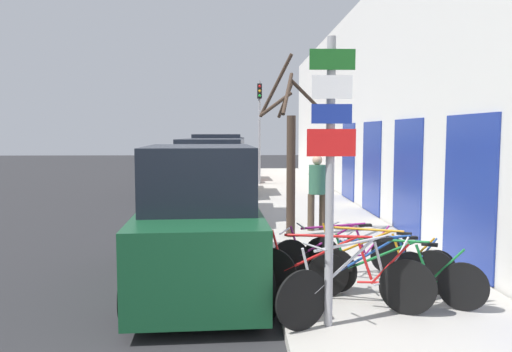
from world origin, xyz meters
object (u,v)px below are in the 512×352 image
Objects in this scene: bicycle_3 at (382,269)px; street_tree at (290,155)px; bicycle_0 at (358,284)px; traffic_light at (259,118)px; bicycle_5 at (340,253)px; parked_car_2 at (217,169)px; pedestrian_near at (317,187)px; bicycle_4 at (375,260)px; parked_car_3 at (226,162)px; bicycle_1 at (337,275)px; bicycle_2 at (396,274)px; parked_car_1 at (212,185)px; parked_car_0 at (200,225)px; signpost at (330,166)px.

street_tree is (-0.91, 4.00, 1.42)m from bicycle_3.
traffic_light is at bearing -26.31° from bicycle_0.
bicycle_5 is 0.50× the size of parked_car_2.
bicycle_5 is 3.77m from pedestrian_near.
parked_car_3 is (-2.66, 16.75, 0.47)m from bicycle_4.
pedestrian_near reaches higher than bicycle_1.
bicycle_2 is 15.53m from traffic_light.
pedestrian_near is (2.54, -2.00, 0.15)m from parked_car_1.
bicycle_1 is 5.19m from pedestrian_near.
bicycle_0 is 0.48× the size of traffic_light.
bicycle_1 is at bearing -85.86° from parked_car_3.
parked_car_1 is (-1.99, 7.12, 0.45)m from bicycle_1.
street_tree reaches higher than parked_car_0.
bicycle_3 is 1.26× the size of pedestrian_near.
signpost is 1.63× the size of bicycle_2.
street_tree is 0.88× the size of traffic_light.
bicycle_0 reaches higher than bicycle_3.
parked_car_2 is at bearing 32.09° from bicycle_1.
bicycle_1 is 1.17m from bicycle_4.
parked_car_0 is 1.11× the size of street_tree.
bicycle_1 is 1.46m from bicycle_5.
parked_car_1 reaches higher than bicycle_1.
street_tree is at bearing 6.99° from bicycle_3.
bicycle_3 is 0.56× the size of street_tree.
signpost reaches higher than bicycle_5.
street_tree is at bearing 24.60° from bicycle_1.
parked_car_2 reaches higher than bicycle_4.
bicycle_5 is at bearing -87.13° from traffic_light.
signpost is 1.57m from bicycle_0.
parked_car_2 reaches higher than pedestrian_near.
parked_car_3 is (-2.10, 18.03, 0.43)m from bicycle_0.
bicycle_4 is (-0.09, 0.73, 0.00)m from bicycle_2.
parked_car_2 reaches higher than bicycle_0.
parked_car_0 is (-2.73, 1.13, 0.48)m from bicycle_2.
bicycle_4 is at bearing -17.57° from bicycle_1.
bicycle_4 is at bearing -63.29° from parked_car_1.
pedestrian_near is at bearing 16.37° from bicycle_1.
parked_car_0 is 2.51× the size of pedestrian_near.
signpost is at bearing -90.66° from street_tree.
bicycle_1 is 2.33m from parked_car_0.
bicycle_4 is at bearing -105.40° from pedestrian_near.
bicycle_1 is at bearing -88.66° from traffic_light.
bicycle_2 reaches higher than bicycle_3.
parked_car_2 is 8.02m from street_tree.
bicycle_4 is 4.28m from pedestrian_near.
street_tree reaches higher than bicycle_2.
bicycle_1 is at bearing 129.78° from bicycle_2.
parked_car_0 reaches higher than bicycle_1.
bicycle_4 is (0.75, 0.90, -0.04)m from bicycle_1.
bicycle_2 is (0.65, 0.55, -0.04)m from bicycle_0.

